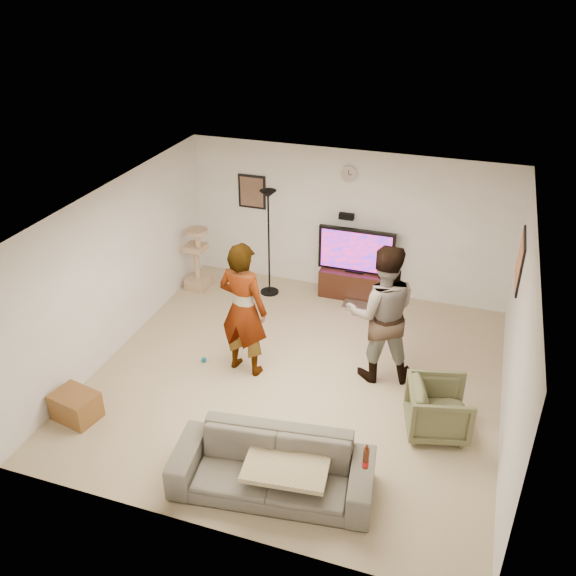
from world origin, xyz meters
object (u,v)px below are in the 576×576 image
(sofa, at_px, (272,467))
(side_table, at_px, (76,406))
(armchair, at_px, (439,409))
(person_left, at_px, (243,309))
(floor_lamp, at_px, (269,244))
(beer_bottle, at_px, (366,458))
(cat_tree, at_px, (196,258))
(tv_stand, at_px, (354,283))
(person_right, at_px, (382,314))
(tv, at_px, (356,251))

(sofa, relative_size, side_table, 3.97)
(armchair, bearing_deg, sofa, 119.80)
(person_left, relative_size, side_table, 3.57)
(floor_lamp, distance_m, beer_bottle, 4.92)
(cat_tree, bearing_deg, sofa, -54.44)
(cat_tree, bearing_deg, floor_lamp, 10.87)
(sofa, distance_m, armchair, 2.23)
(tv_stand, relative_size, person_right, 0.59)
(tv, relative_size, side_table, 2.33)
(person_left, xyz_separation_m, beer_bottle, (2.14, -1.98, -0.22))
(person_left, bearing_deg, tv_stand, -101.46)
(armchair, bearing_deg, floor_lamp, 36.27)
(person_right, xyz_separation_m, side_table, (-3.46, -2.13, -0.81))
(sofa, bearing_deg, tv_stand, 84.36)
(cat_tree, xyz_separation_m, side_table, (0.05, -3.63, -0.39))
(tv, height_order, side_table, tv)
(armchair, bearing_deg, person_left, 66.94)
(tv_stand, height_order, person_right, person_right)
(tv, bearing_deg, floor_lamp, -166.33)
(tv, height_order, person_left, person_left)
(person_right, xyz_separation_m, armchair, (0.93, -0.92, -0.65))
(sofa, xyz_separation_m, armchair, (1.61, 1.54, 0.02))
(floor_lamp, height_order, armchair, floor_lamp)
(tv_stand, relative_size, cat_tree, 1.01)
(person_left, distance_m, armchair, 2.85)
(person_right, bearing_deg, side_table, 15.92)
(person_left, bearing_deg, person_right, -155.69)
(person_left, bearing_deg, cat_tree, -39.59)
(tv_stand, xyz_separation_m, armchair, (1.75, -3.00, 0.10))
(tv, height_order, beer_bottle, tv)
(tv, bearing_deg, person_right, -68.52)
(floor_lamp, height_order, beer_bottle, floor_lamp)
(person_right, bearing_deg, beer_bottle, 81.96)
(cat_tree, relative_size, beer_bottle, 4.63)
(cat_tree, bearing_deg, armchair, -28.53)
(person_left, height_order, side_table, person_left)
(armchair, distance_m, side_table, 4.56)
(floor_lamp, bearing_deg, tv_stand, 13.67)
(tv_stand, height_order, armchair, armchair)
(floor_lamp, height_order, cat_tree, floor_lamp)
(person_left, height_order, sofa, person_left)
(beer_bottle, xyz_separation_m, armchair, (0.60, 1.54, -0.42))
(sofa, bearing_deg, armchair, 36.28)
(floor_lamp, distance_m, side_table, 4.12)
(tv, bearing_deg, person_left, -111.11)
(tv, distance_m, armchair, 3.51)
(floor_lamp, relative_size, armchair, 2.49)
(person_right, bearing_deg, floor_lamp, -53.44)
(floor_lamp, relative_size, person_right, 0.94)
(cat_tree, distance_m, person_left, 2.63)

